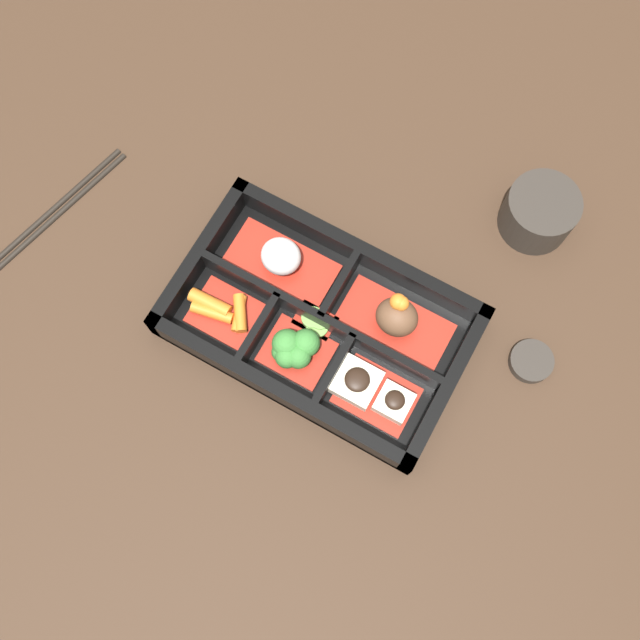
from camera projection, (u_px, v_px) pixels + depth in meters
ground_plane at (320, 327)px, 0.81m from camera, size 3.00×3.00×0.00m
bento_base at (320, 325)px, 0.81m from camera, size 0.31×0.19×0.01m
bento_rim at (319, 322)px, 0.79m from camera, size 0.31×0.19×0.04m
bowl_rice at (281, 259)px, 0.81m from camera, size 0.12×0.06×0.04m
bowl_stew at (396, 318)px, 0.78m from camera, size 0.12×0.06×0.06m
bowl_carrots at (222, 310)px, 0.80m from camera, size 0.07×0.06×0.02m
bowl_greens at (292, 348)px, 0.78m from camera, size 0.07×0.06×0.04m
bowl_tofu at (373, 391)px, 0.77m from camera, size 0.09×0.06×0.03m
bowl_pickles at (315, 321)px, 0.80m from camera, size 0.04×0.03×0.01m
tea_cup at (539, 212)px, 0.82m from camera, size 0.08×0.08×0.05m
chopsticks at (46, 218)px, 0.85m from camera, size 0.07×0.23×0.01m
sauce_dish at (531, 361)px, 0.79m from camera, size 0.05×0.05×0.01m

